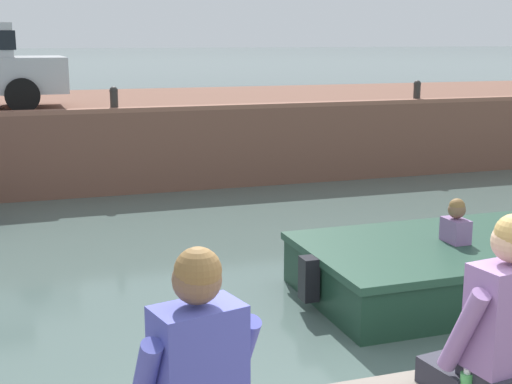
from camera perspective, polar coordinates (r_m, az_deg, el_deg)
name	(u,v)px	position (r m, az deg, el deg)	size (l,w,h in m)	color
ground_plane	(213,274)	(8.52, -3.44, -6.56)	(400.00, 400.00, 0.00)	#4C605B
far_quay_wall	(123,133)	(15.77, -10.60, 4.69)	(60.00, 6.00, 1.46)	brown
far_wall_coping	(143,109)	(12.85, -9.01, 6.55)	(60.00, 0.24, 0.08)	#925F4C
mooring_bollard_mid	(114,98)	(12.89, -11.29, 7.37)	(0.15, 0.15, 0.44)	#2D2B28
mooring_bollard_east	(417,90)	(14.88, 12.76, 7.93)	(0.15, 0.15, 0.44)	#2D2B28
person_seated_left	(194,382)	(3.05, -5.00, -14.94)	(0.58, 0.60, 0.97)	#282833
person_seated_right	(498,330)	(3.72, 18.81, -10.42)	(0.57, 0.57, 0.97)	#282833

